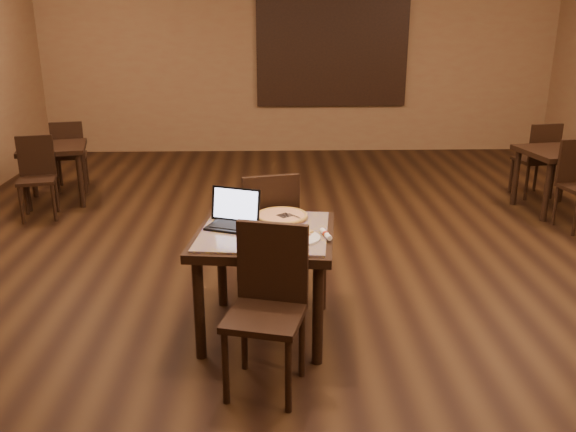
{
  "coord_description": "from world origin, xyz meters",
  "views": [
    {
      "loc": [
        -0.48,
        -4.74,
        2.16
      ],
      "look_at": [
        -0.36,
        -0.86,
        0.85
      ],
      "focal_mm": 38.0,
      "sensor_mm": 36.0,
      "label": 1
    }
  ],
  "objects_px": {
    "chair_main_near": "(268,298)",
    "other_table_b": "(53,155)",
    "tiled_table": "(265,244)",
    "other_table_b_chair_near": "(37,172)",
    "laptop": "(235,216)",
    "other_table_a": "(558,160)",
    "other_table_a_chair_far": "(538,156)",
    "chair_main_far": "(268,227)",
    "pizza_pan": "(282,218)",
    "other_table_b_chair_far": "(69,151)"
  },
  "relations": [
    {
      "from": "chair_main_near",
      "to": "other_table_b",
      "type": "distance_m",
      "value": 4.54
    },
    {
      "from": "tiled_table",
      "to": "other_table_b_chair_near",
      "type": "bearing_deg",
      "value": 140.01
    },
    {
      "from": "tiled_table",
      "to": "laptop",
      "type": "bearing_deg",
      "value": 158.66
    },
    {
      "from": "other_table_a",
      "to": "other_table_a_chair_far",
      "type": "height_order",
      "value": "other_table_a_chair_far"
    },
    {
      "from": "chair_main_far",
      "to": "other_table_a_chair_far",
      "type": "height_order",
      "value": "chair_main_far"
    },
    {
      "from": "tiled_table",
      "to": "chair_main_far",
      "type": "relative_size",
      "value": 1.02
    },
    {
      "from": "laptop",
      "to": "other_table_a_chair_far",
      "type": "bearing_deg",
      "value": 62.9
    },
    {
      "from": "chair_main_far",
      "to": "laptop",
      "type": "xyz_separation_m",
      "value": [
        -0.22,
        -0.51,
        0.26
      ]
    },
    {
      "from": "chair_main_far",
      "to": "pizza_pan",
      "type": "distance_m",
      "value": 0.44
    },
    {
      "from": "chair_main_far",
      "to": "other_table_b",
      "type": "height_order",
      "value": "chair_main_far"
    },
    {
      "from": "chair_main_near",
      "to": "other_table_b_chair_near",
      "type": "xyz_separation_m",
      "value": [
        -2.52,
        3.27,
        -0.06
      ]
    },
    {
      "from": "chair_main_near",
      "to": "other_table_b",
      "type": "height_order",
      "value": "chair_main_near"
    },
    {
      "from": "chair_main_far",
      "to": "pizza_pan",
      "type": "bearing_deg",
      "value": 91.12
    },
    {
      "from": "tiled_table",
      "to": "other_table_b",
      "type": "relative_size",
      "value": 1.17
    },
    {
      "from": "other_table_a",
      "to": "other_table_b_chair_near",
      "type": "distance_m",
      "value": 5.74
    },
    {
      "from": "chair_main_near",
      "to": "other_table_b_chair_near",
      "type": "relative_size",
      "value": 1.13
    },
    {
      "from": "chair_main_near",
      "to": "laptop",
      "type": "bearing_deg",
      "value": 121.86
    },
    {
      "from": "chair_main_near",
      "to": "other_table_a",
      "type": "relative_size",
      "value": 1.14
    },
    {
      "from": "pizza_pan",
      "to": "other_table_b",
      "type": "bearing_deg",
      "value": 131.56
    },
    {
      "from": "other_table_a_chair_far",
      "to": "chair_main_far",
      "type": "bearing_deg",
      "value": 28.68
    },
    {
      "from": "tiled_table",
      "to": "chair_main_near",
      "type": "bearing_deg",
      "value": -81.15
    },
    {
      "from": "other_table_b_chair_near",
      "to": "other_table_a",
      "type": "bearing_deg",
      "value": -12.99
    },
    {
      "from": "other_table_a",
      "to": "chair_main_near",
      "type": "bearing_deg",
      "value": -144.37
    },
    {
      "from": "pizza_pan",
      "to": "laptop",
      "type": "bearing_deg",
      "value": -157.42
    },
    {
      "from": "laptop",
      "to": "other_table_b_chair_far",
      "type": "relative_size",
      "value": 0.48
    },
    {
      "from": "laptop",
      "to": "other_table_b",
      "type": "distance_m",
      "value": 3.83
    },
    {
      "from": "chair_main_near",
      "to": "other_table_b_chair_near",
      "type": "bearing_deg",
      "value": 142.36
    },
    {
      "from": "other_table_b",
      "to": "chair_main_near",
      "type": "bearing_deg",
      "value": -69.48
    },
    {
      "from": "chair_main_near",
      "to": "laptop",
      "type": "distance_m",
      "value": 0.8
    },
    {
      "from": "other_table_a_chair_far",
      "to": "tiled_table",
      "type": "bearing_deg",
      "value": 34.58
    },
    {
      "from": "other_table_b_chair_near",
      "to": "other_table_b",
      "type": "bearing_deg",
      "value": 75.15
    },
    {
      "from": "other_table_a",
      "to": "other_table_a_chair_far",
      "type": "xyz_separation_m",
      "value": [
        0.01,
        0.53,
        -0.07
      ]
    },
    {
      "from": "tiled_table",
      "to": "other_table_b_chair_near",
      "type": "relative_size",
      "value": 1.16
    },
    {
      "from": "other_table_b_chair_near",
      "to": "tiled_table",
      "type": "bearing_deg",
      "value": -59.7
    },
    {
      "from": "chair_main_near",
      "to": "other_table_b",
      "type": "bearing_deg",
      "value": 138.21
    },
    {
      "from": "chair_main_far",
      "to": "pizza_pan",
      "type": "xyz_separation_m",
      "value": [
        0.1,
        -0.37,
        0.2
      ]
    },
    {
      "from": "tiled_table",
      "to": "other_table_b_chair_near",
      "type": "height_order",
      "value": "other_table_b_chair_near"
    },
    {
      "from": "chair_main_near",
      "to": "laptop",
      "type": "height_order",
      "value": "laptop"
    },
    {
      "from": "other_table_a",
      "to": "other_table_b_chair_far",
      "type": "bearing_deg",
      "value": 159.92
    },
    {
      "from": "other_table_a_chair_far",
      "to": "other_table_b_chair_near",
      "type": "relative_size",
      "value": 1.04
    },
    {
      "from": "laptop",
      "to": "pizza_pan",
      "type": "xyz_separation_m",
      "value": [
        0.32,
        0.13,
        -0.06
      ]
    },
    {
      "from": "other_table_b_chair_far",
      "to": "other_table_b",
      "type": "bearing_deg",
      "value": 75.15
    },
    {
      "from": "other_table_a",
      "to": "other_table_b",
      "type": "distance_m",
      "value": 5.74
    },
    {
      "from": "laptop",
      "to": "other_table_b",
      "type": "xyz_separation_m",
      "value": [
        -2.28,
        3.06,
        -0.26
      ]
    },
    {
      "from": "other_table_b",
      "to": "other_table_b_chair_near",
      "type": "distance_m",
      "value": 0.52
    },
    {
      "from": "tiled_table",
      "to": "other_table_b_chair_near",
      "type": "distance_m",
      "value": 3.65
    },
    {
      "from": "other_table_b",
      "to": "pizza_pan",
      "type": "bearing_deg",
      "value": -61.36
    },
    {
      "from": "laptop",
      "to": "chair_main_near",
      "type": "bearing_deg",
      "value": -51.69
    },
    {
      "from": "laptop",
      "to": "other_table_b_chair_near",
      "type": "bearing_deg",
      "value": 153.23
    },
    {
      "from": "other_table_a",
      "to": "other_table_b_chair_far",
      "type": "distance_m",
      "value": 5.8
    }
  ]
}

